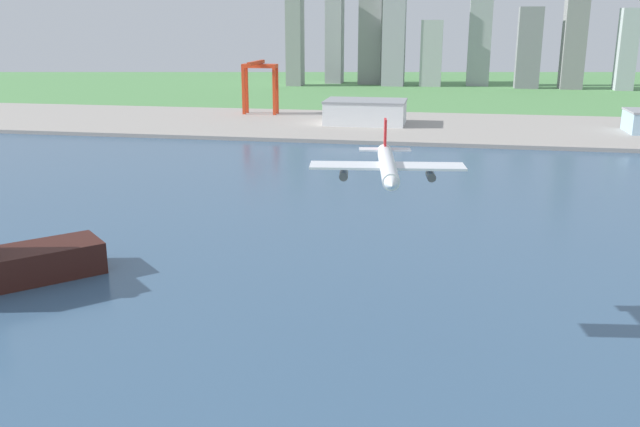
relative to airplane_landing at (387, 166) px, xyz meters
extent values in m
plane|color=#548F50|center=(-3.93, 135.38, -40.55)|extent=(2400.00, 2400.00, 0.00)
cube|color=#385675|center=(-3.93, 75.38, -40.48)|extent=(840.00, 360.00, 0.15)
cube|color=#9C968E|center=(-3.93, 325.38, -39.30)|extent=(840.00, 140.00, 2.50)
cylinder|color=silver|center=(0.00, 0.01, 0.11)|extent=(7.55, 32.85, 3.38)
cone|color=silver|center=(2.27, -17.54, 0.11)|extent=(3.66, 4.10, 3.21)
cube|color=silver|center=(-0.21, 1.63, -0.40)|extent=(33.72, 11.38, 0.50)
cube|color=red|center=(-1.89, 14.59, 3.83)|extent=(1.00, 3.95, 8.12)
cube|color=silver|center=(-1.89, 14.59, 0.79)|extent=(12.27, 5.10, 0.36)
cylinder|color=#4C4F54|center=(9.10, 1.84, -2.26)|extent=(2.43, 4.78, 1.86)
cylinder|color=#4C4F54|center=(-9.27, -0.53, -2.26)|extent=(2.43, 4.78, 1.86)
cube|color=red|center=(-139.20, 360.02, -20.73)|extent=(2.20, 2.20, 34.63)
cube|color=red|center=(-115.31, 360.02, -20.73)|extent=(2.20, 2.20, 34.63)
cube|color=red|center=(-139.20, 368.02, -20.73)|extent=(2.20, 2.20, 34.63)
cube|color=red|center=(-115.31, 368.02, -20.73)|extent=(2.20, 2.20, 34.63)
cube|color=red|center=(-127.25, 364.02, -2.02)|extent=(26.29, 10.00, 2.80)
cube|color=red|center=(-127.25, 354.10, 0.78)|extent=(2.60, 39.69, 2.60)
cube|color=white|center=(-42.29, 326.08, -30.48)|extent=(53.97, 36.34, 15.15)
cube|color=gray|center=(-42.29, 326.08, -22.30)|extent=(55.05, 37.06, 1.20)
cube|color=gray|center=(-160.07, 637.44, 22.97)|extent=(17.32, 23.27, 127.05)
cube|color=#A1A0A8|center=(-121.07, 678.72, 31.20)|extent=(19.07, 25.52, 143.51)
cube|color=gray|center=(-77.72, 673.82, 13.92)|extent=(26.22, 24.89, 108.95)
cube|color=#9D9BA7|center=(-49.05, 654.73, 22.59)|extent=(24.86, 23.11, 126.28)
cube|color=#A4A7AA|center=(-6.76, 658.73, -4.08)|extent=(24.13, 21.91, 72.94)
cube|color=#92969B|center=(46.39, 670.30, 25.27)|extent=(24.84, 15.61, 131.65)
cube|color=gray|center=(98.27, 649.67, 2.71)|extent=(25.32, 17.63, 86.52)
cube|color=gray|center=(145.05, 652.29, 37.47)|extent=(23.01, 24.65, 156.05)
cube|color=#A8AEB5|center=(198.01, 644.96, 1.82)|extent=(18.42, 19.16, 84.75)
camera|label=1|loc=(11.36, -141.50, 29.11)|focal=38.19mm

